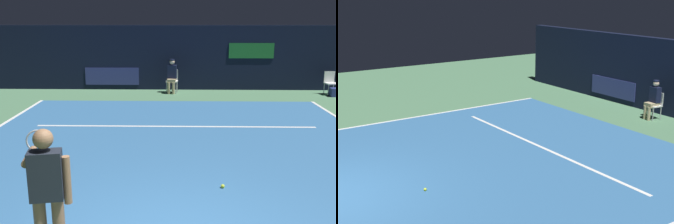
{
  "view_description": "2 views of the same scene",
  "coord_description": "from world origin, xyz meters",
  "views": [
    {
      "loc": [
        0.02,
        -4.23,
        2.89
      ],
      "look_at": [
        -0.17,
        4.36,
        0.78
      ],
      "focal_mm": 41.17,
      "sensor_mm": 36.0,
      "label": 1
    },
    {
      "loc": [
        9.53,
        -1.81,
        4.32
      ],
      "look_at": [
        -0.79,
        5.19,
        0.94
      ],
      "focal_mm": 49.76,
      "sensor_mm": 36.0,
      "label": 2
    }
  ],
  "objects": [
    {
      "name": "line_service",
      "position": [
        0.0,
        5.83,
        0.01
      ],
      "size": [
        7.56,
        0.1,
        0.01
      ],
      "primitive_type": "cube",
      "color": "white",
      "rests_on": "court_surface"
    },
    {
      "name": "line_judge_on_chair",
      "position": [
        -0.17,
        10.72,
        0.69
      ],
      "size": [
        0.49,
        0.56,
        1.32
      ],
      "color": "white",
      "rests_on": "ground"
    },
    {
      "name": "ground_plane",
      "position": [
        0.0,
        4.06,
        0.0
      ],
      "size": [
        29.68,
        29.68,
        0.0
      ],
      "primitive_type": "plane",
      "color": "#4C7A56"
    },
    {
      "name": "courtside_chair_near",
      "position": [
        5.94,
        10.55,
        0.5
      ],
      "size": [
        0.48,
        0.46,
        0.88
      ],
      "color": "white",
      "rests_on": "ground"
    },
    {
      "name": "back_wall",
      "position": [
        -0.0,
        11.56,
        1.3
      ],
      "size": [
        15.05,
        0.33,
        2.6
      ],
      "color": "black",
      "rests_on": "ground"
    },
    {
      "name": "tennis_player",
      "position": [
        -1.42,
        -0.29,
        0.99
      ],
      "size": [
        0.75,
        0.93,
        1.73
      ],
      "color": "#8C6647",
      "rests_on": "ground"
    },
    {
      "name": "tennis_ball",
      "position": [
        0.83,
        1.97,
        0.05
      ],
      "size": [
        0.07,
        0.07,
        0.07
      ],
      "primitive_type": "sphere",
      "color": "#CCE033",
      "rests_on": "court_surface"
    },
    {
      "name": "court_surface",
      "position": [
        0.0,
        4.06,
        0.01
      ],
      "size": [
        9.69,
        10.11,
        0.01
      ],
      "primitive_type": "cube",
      "color": "#336699",
      "rests_on": "ground"
    }
  ]
}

